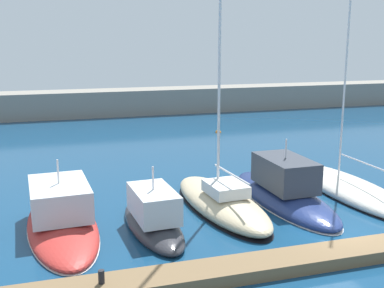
# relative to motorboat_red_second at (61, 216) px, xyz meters

# --- Properties ---
(ground_plane) EXTENTS (120.00, 120.00, 0.00)m
(ground_plane) POSITION_rel_motorboat_red_second_xyz_m (10.87, -4.41, -0.51)
(ground_plane) COLOR navy
(dock_pier) EXTENTS (36.39, 1.43, 0.45)m
(dock_pier) POSITION_rel_motorboat_red_second_xyz_m (10.87, -6.19, -0.29)
(dock_pier) COLOR brown
(dock_pier) RESTS_ON ground_plane
(breakwater_seawall) EXTENTS (108.00, 3.91, 2.65)m
(breakwater_seawall) POSITION_rel_motorboat_red_second_xyz_m (10.87, 30.87, 0.81)
(breakwater_seawall) COLOR gray
(breakwater_seawall) RESTS_ON ground_plane
(motorboat_red_second) EXTENTS (3.32, 8.96, 3.28)m
(motorboat_red_second) POSITION_rel_motorboat_red_second_xyz_m (0.00, 0.00, 0.00)
(motorboat_red_second) COLOR #B72D28
(motorboat_red_second) RESTS_ON ground_plane
(motorboat_charcoal_third) EXTENTS (2.33, 6.35, 3.09)m
(motorboat_charcoal_third) POSITION_rel_motorboat_red_second_xyz_m (3.71, -1.31, 0.05)
(motorboat_charcoal_third) COLOR #2D2D33
(motorboat_charcoal_third) RESTS_ON ground_plane
(sailboat_sand_fourth) EXTENTS (3.40, 8.78, 17.79)m
(sailboat_sand_fourth) POSITION_rel_motorboat_red_second_xyz_m (7.36, 0.15, -0.10)
(sailboat_sand_fourth) COLOR beige
(sailboat_sand_fourth) RESTS_ON ground_plane
(motorboat_navy_fifth) EXTENTS (3.03, 9.24, 3.56)m
(motorboat_navy_fifth) POSITION_rel_motorboat_red_second_xyz_m (10.74, 0.35, 0.02)
(motorboat_navy_fifth) COLOR navy
(motorboat_navy_fifth) RESTS_ON ground_plane
(sailboat_ivory_sixth) EXTENTS (2.93, 10.17, 16.53)m
(sailboat_ivory_sixth) POSITION_rel_motorboat_red_second_xyz_m (14.66, 0.50, -0.28)
(sailboat_ivory_sixth) COLOR silver
(sailboat_ivory_sixth) RESTS_ON ground_plane
(mooring_buoy_orange) EXTENTS (0.50, 0.50, 0.50)m
(mooring_buoy_orange) POSITION_rel_motorboat_red_second_xyz_m (13.80, 18.08, -0.51)
(mooring_buoy_orange) COLOR orange
(mooring_buoy_orange) RESTS_ON ground_plane
(dock_bollard) EXTENTS (0.20, 0.20, 0.44)m
(dock_bollard) POSITION_rel_motorboat_red_second_xyz_m (0.99, -6.19, 0.16)
(dock_bollard) COLOR black
(dock_bollard) RESTS_ON dock_pier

